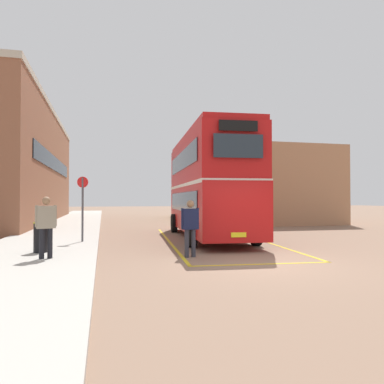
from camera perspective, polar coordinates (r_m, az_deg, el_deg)
ground_plane at (r=24.43m, az=-3.33°, el=-5.37°), size 135.60×135.60×0.00m
sidewalk_left at (r=26.52m, az=-18.30°, el=-4.82°), size 4.00×57.60×0.14m
brick_building_left at (r=32.12m, az=-26.12°, el=3.61°), size 6.54×25.48×8.77m
depot_building_right at (r=31.55m, az=11.31°, el=0.74°), size 6.94×12.59×5.63m
double_decker_bus at (r=17.35m, az=2.49°, el=1.19°), size 3.37×10.32×4.75m
single_deck_bus at (r=34.79m, az=-0.14°, el=-1.39°), size 3.06×9.10×3.02m
pedestrian_boarding at (r=11.63m, az=-0.29°, el=-4.93°), size 0.59×0.29×1.78m
pedestrian_waiting_near at (r=11.25m, az=-21.62°, el=-4.39°), size 0.56×0.37×1.75m
litter_bin at (r=12.67m, az=-22.32°, el=-6.46°), size 0.45×0.45×0.95m
bus_stop_sign at (r=15.26m, az=-16.54°, el=-1.53°), size 0.43×0.15×2.57m
bay_marking_yellow at (r=15.60m, az=4.20°, el=-7.78°), size 5.12×12.48×0.01m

